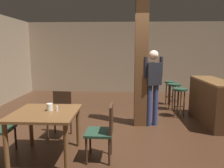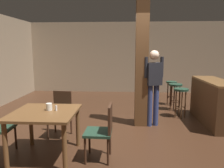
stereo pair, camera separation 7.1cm
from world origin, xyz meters
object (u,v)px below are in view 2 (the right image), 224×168
object	(u,v)px
standing_person	(153,83)
bar_counter	(210,101)
chair_east	(103,129)
bar_stool_near	(181,96)
dining_table	(45,119)
salt_shaker	(56,108)
bar_stool_far	(171,88)
chair_north	(61,111)
napkin_cup	(49,107)
bar_stool_mid	(175,90)

from	to	relation	value
standing_person	bar_counter	bearing A→B (deg)	11.46
chair_east	bar_stool_near	xyz separation A→B (m)	(1.77, 2.29, 0.07)
bar_stool_near	dining_table	bearing A→B (deg)	-140.21
salt_shaker	bar_stool_near	bearing A→B (deg)	40.86
salt_shaker	bar_stool_far	bearing A→B (deg)	53.62
bar_stool_near	chair_east	bearing A→B (deg)	-127.69
chair_north	napkin_cup	distance (m)	0.89
chair_east	salt_shaker	world-z (taller)	chair_east
bar_counter	bar_stool_far	xyz separation A→B (m)	(-0.56, 1.65, 0.03)
salt_shaker	bar_stool_mid	size ratio (longest dim) A/B	0.11
chair_north	standing_person	xyz separation A→B (m)	(1.93, 0.69, 0.50)
bar_counter	standing_person	bearing A→B (deg)	-168.54
standing_person	bar_stool_near	bearing A→B (deg)	39.84
chair_north	napkin_cup	world-z (taller)	chair_north
dining_table	bar_stool_far	distance (m)	4.45
chair_east	bar_counter	size ratio (longest dim) A/B	0.52
salt_shaker	dining_table	bearing A→B (deg)	-160.11
standing_person	bar_stool_far	world-z (taller)	standing_person
chair_north	bar_counter	xyz separation A→B (m)	(3.29, 0.97, 0.02)
bar_stool_mid	chair_east	bearing A→B (deg)	-120.98
chair_east	bar_counter	world-z (taller)	bar_counter
standing_person	bar_stool_mid	world-z (taller)	standing_person
dining_table	salt_shaker	size ratio (longest dim) A/B	12.22
chair_east	bar_counter	xyz separation A→B (m)	(2.34, 1.90, 0.02)
salt_shaker	bar_stool_near	world-z (taller)	salt_shaker
bar_stool_near	napkin_cup	bearing A→B (deg)	-140.60
dining_table	chair_east	xyz separation A→B (m)	(0.94, -0.04, -0.14)
napkin_cup	standing_person	size ratio (longest dim) A/B	0.07
chair_north	dining_table	bearing A→B (deg)	-89.15
chair_east	bar_stool_mid	distance (m)	3.45
chair_east	bar_stool_near	size ratio (longest dim) A/B	1.18
napkin_cup	salt_shaker	world-z (taller)	napkin_cup
chair_north	bar_counter	bearing A→B (deg)	16.36
chair_north	bar_stool_near	size ratio (longest dim) A/B	1.18
napkin_cup	bar_stool_far	bearing A→B (deg)	52.26
bar_stool_near	bar_stool_far	xyz separation A→B (m)	(0.02, 1.27, -0.02)
dining_table	chair_north	world-z (taller)	chair_north
bar_counter	bar_stool_far	size ratio (longest dim) A/B	2.30
bar_stool_near	standing_person	bearing A→B (deg)	-140.16
dining_table	bar_stool_far	world-z (taller)	dining_table
dining_table	bar_stool_near	size ratio (longest dim) A/B	1.33
napkin_cup	bar_counter	distance (m)	3.71
chair_east	bar_stool_mid	xyz separation A→B (m)	(1.78, 2.96, 0.08)
chair_north	salt_shaker	distance (m)	0.91
bar_counter	bar_stool_far	bearing A→B (deg)	108.61
dining_table	bar_counter	xyz separation A→B (m)	(3.28, 1.87, -0.12)
standing_person	bar_stool_mid	distance (m)	1.61
dining_table	standing_person	distance (m)	2.51
salt_shaker	bar_counter	distance (m)	3.61
dining_table	bar_counter	size ratio (longest dim) A/B	0.58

